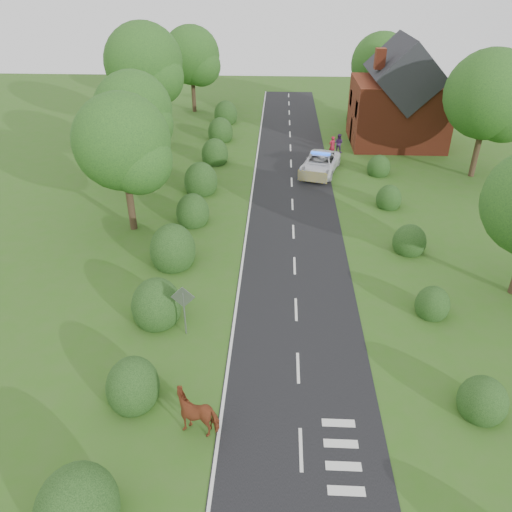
# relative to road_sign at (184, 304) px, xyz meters

# --- Properties ---
(ground) EXTENTS (120.00, 120.00, 0.00)m
(ground) POSITION_rel_road_sign_xyz_m (5.00, -2.00, -1.65)
(ground) COLOR #326519
(road) EXTENTS (6.00, 70.00, 0.02)m
(road) POSITION_rel_road_sign_xyz_m (5.00, 13.00, -1.64)
(road) COLOR black
(road) RESTS_ON ground
(road_markings) EXTENTS (4.96, 70.00, 0.01)m
(road_markings) POSITION_rel_road_sign_xyz_m (3.40, 10.93, -1.63)
(road_markings) COLOR white
(road_markings) RESTS_ON road
(hedgerow_left) EXTENTS (2.75, 50.41, 3.00)m
(hedgerow_left) POSITION_rel_road_sign_xyz_m (-1.51, 9.69, -0.91)
(hedgerow_left) COLOR black
(hedgerow_left) RESTS_ON ground
(hedgerow_right) EXTENTS (2.10, 45.78, 2.10)m
(hedgerow_right) POSITION_rel_road_sign_xyz_m (11.60, 9.21, -1.10)
(hedgerow_right) COLOR black
(hedgerow_right) RESTS_ON ground
(tree_left_a) EXTENTS (5.74, 5.60, 8.38)m
(tree_left_a) POSITION_rel_road_sign_xyz_m (-4.75, 9.86, 3.69)
(tree_left_a) COLOR #332316
(tree_left_a) RESTS_ON ground
(tree_left_b) EXTENTS (5.74, 5.60, 8.07)m
(tree_left_b) POSITION_rel_road_sign_xyz_m (-6.25, 17.86, 3.39)
(tree_left_b) COLOR #332316
(tree_left_b) RESTS_ON ground
(tree_left_c) EXTENTS (6.97, 6.80, 10.22)m
(tree_left_c) POSITION_rel_road_sign_xyz_m (-7.70, 27.83, 4.88)
(tree_left_c) COLOR #332316
(tree_left_c) RESTS_ON ground
(tree_left_d) EXTENTS (6.15, 6.00, 8.89)m
(tree_left_d) POSITION_rel_road_sign_xyz_m (-5.23, 37.85, 3.98)
(tree_left_d) COLOR #332316
(tree_left_d) RESTS_ON ground
(tree_right_b) EXTENTS (6.56, 6.40, 9.40)m
(tree_right_b) POSITION_rel_road_sign_xyz_m (19.29, 19.84, 4.28)
(tree_right_b) COLOR #332316
(tree_right_b) RESTS_ON ground
(tree_right_c) EXTENTS (6.15, 6.00, 8.58)m
(tree_right_c) POSITION_rel_road_sign_xyz_m (14.27, 35.85, 3.69)
(tree_right_c) COLOR #332316
(tree_right_c) RESTS_ON ground
(road_sign) EXTENTS (1.06, 0.08, 2.53)m
(road_sign) POSITION_rel_road_sign_xyz_m (0.00, 0.00, 0.00)
(road_sign) COLOR gray
(road_sign) RESTS_ON ground
(house) EXTENTS (8.00, 7.40, 9.17)m
(house) POSITION_rel_road_sign_xyz_m (14.49, 28.00, 2.13)
(house) COLOR maroon
(house) RESTS_ON ground
(cow) EXTENTS (2.08, 1.29, 1.39)m
(cow) POSITION_rel_road_sign_xyz_m (1.36, -5.14, -0.96)
(cow) COLOR maroon
(cow) RESTS_ON ground
(police_van) EXTENTS (3.81, 5.88, 1.65)m
(police_van) POSITION_rel_road_sign_xyz_m (7.22, 20.12, -0.90)
(police_van) COLOR silver
(police_van) RESTS_ON ground
(pedestrian_red) EXTENTS (0.73, 0.64, 1.68)m
(pedestrian_red) POSITION_rel_road_sign_xyz_m (8.50, 24.21, -0.81)
(pedestrian_red) COLOR #A51830
(pedestrian_red) RESTS_ON ground
(pedestrian_purple) EXTENTS (0.98, 0.89, 1.63)m
(pedestrian_purple) POSITION_rel_road_sign_xyz_m (9.14, 25.09, -0.84)
(pedestrian_purple) COLOR #411F57
(pedestrian_purple) RESTS_ON ground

